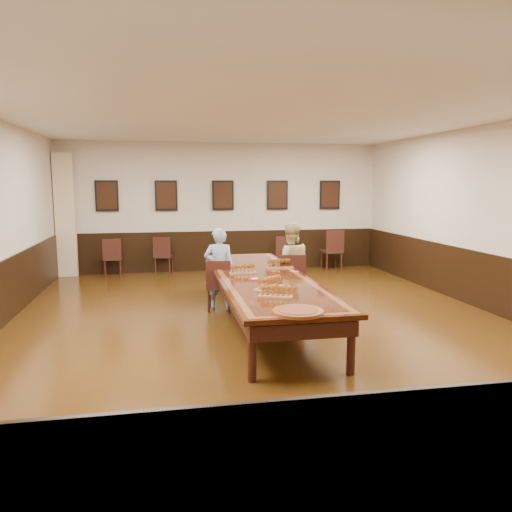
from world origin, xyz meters
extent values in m
cube|color=black|center=(0.00, 0.00, -0.01)|extent=(8.00, 10.00, 0.02)
cube|color=white|center=(0.00, 0.00, 3.21)|extent=(8.00, 10.00, 0.02)
cube|color=beige|center=(0.00, 5.01, 1.60)|extent=(8.00, 0.02, 3.20)
cube|color=beige|center=(0.00, -5.01, 1.60)|extent=(8.00, 0.02, 3.20)
cube|color=beige|center=(4.01, 0.00, 1.60)|extent=(0.02, 10.00, 3.20)
imported|color=#4C7ABF|center=(-0.56, 1.01, 0.72)|extent=(0.58, 0.43, 1.44)
imported|color=#D6C786|center=(0.72, 1.01, 0.76)|extent=(0.81, 0.66, 1.51)
cube|color=#D9488E|center=(0.60, 0.29, 0.76)|extent=(0.15, 0.16, 0.01)
cube|color=beige|center=(-3.75, 4.82, 1.45)|extent=(0.45, 0.18, 2.90)
cube|color=black|center=(0.00, 4.98, 0.50)|extent=(7.98, 0.04, 1.00)
cube|color=black|center=(0.00, -4.98, 0.50)|extent=(7.98, 0.04, 1.00)
cube|color=black|center=(3.98, 0.00, 0.50)|extent=(0.04, 9.98, 1.00)
cube|color=black|center=(0.00, 0.00, 0.72)|extent=(1.40, 5.00, 0.06)
cube|color=#955230|center=(0.00, 0.00, 0.75)|extent=(1.28, 4.88, 0.00)
cube|color=black|center=(0.00, 0.00, 0.75)|extent=(1.10, 4.70, 0.00)
cube|color=black|center=(0.00, 0.00, 0.57)|extent=(1.25, 4.85, 0.18)
cylinder|color=black|center=(-0.58, -2.32, 0.34)|extent=(0.10, 0.10, 0.69)
cylinder|color=black|center=(0.58, -2.32, 0.34)|extent=(0.10, 0.10, 0.69)
cylinder|color=black|center=(-0.58, 2.32, 0.34)|extent=(0.10, 0.10, 0.69)
cylinder|color=black|center=(0.58, 2.32, 0.34)|extent=(0.10, 0.10, 0.69)
cube|color=black|center=(-2.80, 4.94, 1.90)|extent=(0.54, 0.03, 0.74)
cube|color=black|center=(-2.80, 4.92, 1.90)|extent=(0.46, 0.01, 0.64)
cube|color=black|center=(-1.40, 4.94, 1.90)|extent=(0.54, 0.03, 0.74)
cube|color=black|center=(-1.40, 4.92, 1.90)|extent=(0.46, 0.01, 0.64)
cube|color=black|center=(0.00, 4.94, 1.90)|extent=(0.54, 0.03, 0.74)
cube|color=black|center=(0.00, 4.92, 1.90)|extent=(0.46, 0.01, 0.64)
cube|color=black|center=(1.40, 4.94, 1.90)|extent=(0.54, 0.03, 0.74)
cube|color=black|center=(1.40, 4.92, 1.90)|extent=(0.46, 0.01, 0.64)
cube|color=black|center=(2.80, 4.94, 1.90)|extent=(0.54, 0.03, 0.74)
cube|color=black|center=(2.80, 4.92, 1.90)|extent=(0.46, 0.01, 0.64)
cube|color=#A97246|center=(-0.26, 0.28, 0.76)|extent=(0.44, 0.16, 0.03)
cube|color=#A97246|center=(0.44, 0.66, 0.76)|extent=(0.47, 0.19, 0.03)
cube|color=#A97246|center=(-0.09, -0.95, 0.77)|extent=(0.48, 0.40, 0.03)
cube|color=#A97246|center=(-0.12, -1.47, 0.76)|extent=(0.45, 0.30, 0.03)
cylinder|color=red|center=(-0.16, -0.27, 0.76)|extent=(0.19, 0.19, 0.02)
cylinder|color=silver|center=(-0.16, -0.27, 0.77)|extent=(0.11, 0.11, 0.01)
cylinder|color=#5E2D12|center=(-0.05, -2.29, 0.77)|extent=(0.62, 0.62, 0.04)
cylinder|color=#955230|center=(-0.05, -2.29, 0.79)|extent=(0.50, 0.50, 0.01)
camera|label=1|loc=(-1.52, -7.54, 2.19)|focal=35.00mm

